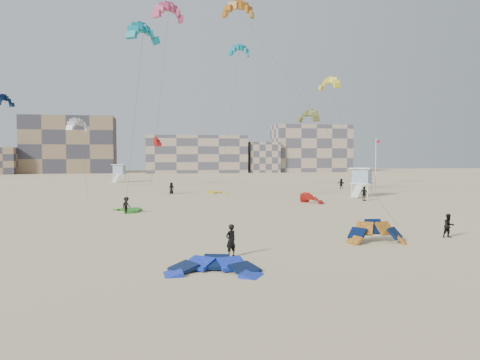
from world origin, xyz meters
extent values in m
plane|color=beige|center=(0.00, 0.00, 0.00)|extent=(320.00, 320.00, 0.00)
imported|color=black|center=(0.64, 1.33, 0.90)|extent=(0.79, 0.70, 1.80)
imported|color=black|center=(16.15, 4.52, 0.81)|extent=(0.79, 0.62, 1.63)
imported|color=black|center=(-6.13, 22.01, 0.80)|extent=(1.10, 1.19, 1.61)
imported|color=black|center=(21.92, 29.67, 0.89)|extent=(0.97, 1.10, 1.78)
imported|color=black|center=(-1.02, 44.56, 0.83)|extent=(0.93, 0.73, 1.67)
imported|color=black|center=(27.55, 50.41, 0.84)|extent=(1.15, 1.62, 1.69)
cylinder|color=#3F3F3F|center=(-5.25, 22.48, 9.43)|extent=(1.63, 5.44, 16.86)
cylinder|color=#3F3F3F|center=(9.38, 18.25, 12.03)|extent=(5.29, 29.02, 22.07)
cylinder|color=#3F3F3F|center=(-11.60, 32.88, 5.12)|extent=(2.20, 8.28, 8.25)
cylinder|color=#3F3F3F|center=(-2.57, 44.99, 13.40)|extent=(2.74, 1.21, 24.79)
cylinder|color=#3F3F3F|center=(20.20, 34.97, 6.05)|extent=(3.68, 11.26, 10.12)
cylinder|color=#3F3F3F|center=(29.16, 52.33, 9.44)|extent=(5.22, 2.73, 16.89)
cylinder|color=#3F3F3F|center=(-21.45, 49.79, 7.39)|extent=(8.73, 6.53, 12.80)
cylinder|color=#3F3F3F|center=(9.70, 57.59, 12.43)|extent=(3.67, 0.92, 22.86)
cylinder|color=#3F3F3F|center=(-3.48, 62.27, 4.50)|extent=(1.25, 4.89, 7.01)
cube|color=white|center=(24.35, 35.61, 1.79)|extent=(3.77, 3.77, 0.13)
cube|color=#8EAAC3|center=(24.35, 35.61, 2.81)|extent=(3.10, 3.10, 1.91)
cube|color=white|center=(24.35, 35.61, 3.84)|extent=(3.90, 3.90, 0.15)
cube|color=white|center=(24.35, 33.03, 0.86)|extent=(2.47, 2.70, 1.58)
cube|color=white|center=(-10.65, 76.98, 1.71)|extent=(3.10, 3.10, 0.13)
cube|color=#8EAAC3|center=(-10.65, 76.98, 2.69)|extent=(2.55, 2.55, 1.83)
cube|color=white|center=(-10.65, 76.98, 3.68)|extent=(3.21, 3.21, 0.15)
cube|color=white|center=(-10.65, 74.51, 0.82)|extent=(1.51, 2.74, 1.52)
cylinder|color=white|center=(27.25, 37.43, 4.02)|extent=(0.10, 0.10, 8.05)
cube|color=red|center=(27.55, 37.43, 7.54)|extent=(0.60, 0.02, 0.40)
cube|color=#796349|center=(-30.00, 134.00, 9.00)|extent=(28.00, 14.00, 18.00)
cube|color=tan|center=(10.00, 130.00, 6.00)|extent=(32.00, 16.00, 12.00)
cube|color=tan|center=(50.00, 132.00, 8.00)|extent=(26.00, 14.00, 16.00)
cube|color=tan|center=(32.00, 128.00, 5.00)|extent=(10.00, 10.00, 10.00)
camera|label=1|loc=(-3.48, -23.85, 5.57)|focal=35.00mm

